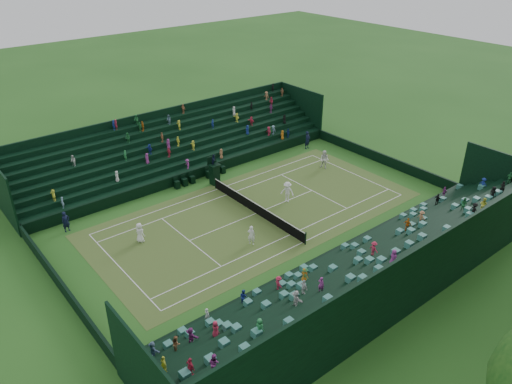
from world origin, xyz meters
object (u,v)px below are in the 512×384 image
tennis_net (256,208)px  player_near_east (251,235)px  umpire_chair (214,172)px  player_far_west (324,160)px  player_near_west (140,233)px  player_far_east (287,192)px

tennis_net → player_near_east: bearing=-43.3°
tennis_net → umpire_chair: (-6.53, 0.44, 0.72)m
umpire_chair → tennis_net: bearing=-3.9°
player_far_west → tennis_net: bearing=-97.9°
player_near_west → player_far_east: size_ratio=0.86×
player_near_east → player_far_east: size_ratio=0.86×
player_near_west → player_far_west: (-0.46, 19.86, 0.12)m
umpire_chair → player_far_east: 7.21m
tennis_net → player_far_east: size_ratio=6.34×
umpire_chair → player_near_west: size_ratio=1.85×
player_near_east → player_far_east: player_far_east is taller
umpire_chair → player_far_east: umpire_chair is taller
player_near_east → umpire_chair: bearing=-51.5°
tennis_net → player_far_east: 3.38m
player_near_east → player_near_west: bearing=16.9°
player_far_west → player_far_east: bearing=-91.4°
umpire_chair → player_far_east: (6.58, 2.92, -0.33)m
player_near_east → player_far_east: bearing=-95.4°
tennis_net → player_near_west: (-2.18, -9.26, 0.26)m
tennis_net → player_far_east: bearing=89.0°
player_far_east → tennis_net: bearing=-120.9°
player_far_east → player_near_west: bearing=-130.0°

